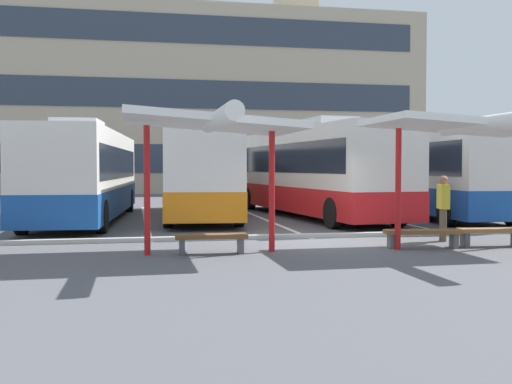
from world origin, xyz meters
TOP-DOWN VIEW (x-y plane):
  - ground_plane at (0.00, 0.00)m, footprint 160.00×160.00m
  - terminal_building at (0.04, 35.89)m, footprint 35.44×13.20m
  - coach_bus_0 at (-6.50, 7.58)m, footprint 3.48×12.20m
  - coach_bus_1 at (-2.24, 8.60)m, footprint 3.43×11.81m
  - coach_bus_2 at (2.08, 7.80)m, footprint 3.84×12.71m
  - coach_bus_3 at (6.68, 7.15)m, footprint 3.01×11.46m
  - lane_stripe_0 at (-8.74, 7.62)m, footprint 0.16×14.00m
  - lane_stripe_1 at (-4.37, 7.62)m, footprint 0.16×14.00m
  - lane_stripe_2 at (0.00, 7.62)m, footprint 0.16×14.00m
  - lane_stripe_3 at (4.37, 7.62)m, footprint 0.16×14.00m
  - lane_stripe_4 at (8.74, 7.62)m, footprint 0.16×14.00m
  - waiting_shelter_1 at (-3.06, -1.90)m, footprint 3.84×5.11m
  - bench_2 at (-3.06, -1.73)m, footprint 1.64×0.48m
  - waiting_shelter_2 at (2.97, -2.11)m, footprint 4.18×4.87m
  - bench_3 at (2.07, -1.75)m, footprint 1.89×0.67m
  - bench_4 at (3.87, -1.77)m, footprint 1.66×0.57m
  - platform_kerb at (0.00, 0.81)m, footprint 44.00×0.24m
  - waiting_passenger_0 at (3.23, -0.57)m, footprint 0.33×0.54m

SIDE VIEW (x-z plane):
  - ground_plane at x=0.00m, z-range 0.00..0.00m
  - lane_stripe_0 at x=-8.74m, z-range 0.00..0.01m
  - lane_stripe_1 at x=-4.37m, z-range 0.00..0.01m
  - lane_stripe_2 at x=0.00m, z-range 0.00..0.01m
  - lane_stripe_3 at x=4.37m, z-range 0.00..0.01m
  - lane_stripe_4 at x=8.74m, z-range 0.00..0.01m
  - platform_kerb at x=0.00m, z-range 0.00..0.12m
  - bench_2 at x=-3.06m, z-range 0.11..0.56m
  - bench_4 at x=3.87m, z-range 0.11..0.56m
  - bench_3 at x=2.07m, z-range 0.11..0.56m
  - waiting_passenger_0 at x=3.23m, z-range 0.14..1.88m
  - coach_bus_0 at x=-6.50m, z-range -0.15..3.39m
  - coach_bus_1 at x=-2.24m, z-range -0.15..3.49m
  - coach_bus_3 at x=6.68m, z-range -0.15..3.58m
  - coach_bus_2 at x=2.08m, z-range -0.15..3.61m
  - waiting_shelter_2 at x=2.97m, z-range 1.31..4.47m
  - waiting_shelter_1 at x=-3.06m, z-range 1.31..4.48m
  - terminal_building at x=0.04m, z-range -1.36..15.49m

